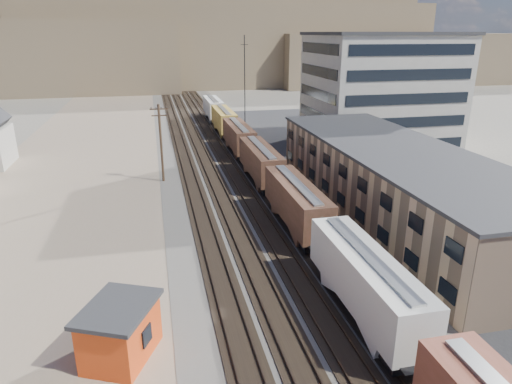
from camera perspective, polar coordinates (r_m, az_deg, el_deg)
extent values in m
cube|color=#4C4742|center=(68.96, -4.61, 3.85)|extent=(18.00, 200.00, 0.06)
cube|color=#87735D|center=(59.76, -22.46, -0.07)|extent=(24.00, 180.00, 0.03)
cube|color=#232326|center=(62.41, 17.96, 1.27)|extent=(26.00, 120.00, 0.04)
cube|color=black|center=(68.46, -8.76, 3.63)|extent=(2.60, 200.00, 0.08)
cube|color=#38281E|center=(68.38, -9.36, 3.68)|extent=(0.08, 200.00, 0.16)
cube|color=#38281E|center=(68.47, -8.17, 3.76)|extent=(0.08, 200.00, 0.16)
cube|color=black|center=(68.71, -6.26, 3.80)|extent=(2.60, 200.00, 0.08)
cube|color=#38281E|center=(68.60, -6.86, 3.85)|extent=(0.08, 200.00, 0.16)
cube|color=#38281E|center=(68.75, -5.67, 3.93)|extent=(0.08, 200.00, 0.16)
cube|color=black|center=(69.08, -3.79, 3.96)|extent=(2.60, 200.00, 0.08)
cube|color=#38281E|center=(68.95, -4.38, 4.01)|extent=(0.08, 200.00, 0.16)
cube|color=#38281E|center=(69.16, -3.20, 4.09)|extent=(0.08, 200.00, 0.16)
cube|color=black|center=(69.55, -1.50, 4.10)|extent=(2.60, 200.00, 0.08)
cube|color=#38281E|center=(69.39, -2.09, 4.16)|extent=(0.08, 200.00, 0.16)
cube|color=#38281E|center=(69.66, -0.92, 4.23)|extent=(0.08, 200.00, 0.16)
cube|color=black|center=(29.23, 17.70, -18.77)|extent=(2.20, 2.20, 0.90)
cube|color=black|center=(36.75, 9.82, -9.61)|extent=(2.20, 2.20, 0.90)
cube|color=silver|center=(31.71, 13.53, -10.43)|extent=(3.00, 13.34, 3.40)
cube|color=#B7B7B2|center=(30.88, 13.78, -7.56)|extent=(0.90, 12.32, 0.16)
cube|color=black|center=(40.92, 7.15, -6.32)|extent=(2.20, 2.20, 0.90)
cube|color=black|center=(49.79, 3.26, -1.41)|extent=(2.20, 2.20, 0.90)
cube|color=#422B1C|center=(44.50, 5.09, -1.08)|extent=(3.00, 13.34, 3.40)
cube|color=#B7B7B2|center=(43.91, 5.16, 1.10)|extent=(0.90, 12.32, 0.16)
cube|color=black|center=(54.38, 1.81, 0.42)|extent=(2.20, 2.20, 0.90)
cube|color=black|center=(63.80, -0.47, 3.30)|extent=(2.20, 2.20, 0.90)
cube|color=#422B1C|center=(58.45, 0.59, 3.99)|extent=(3.00, 13.34, 3.40)
cube|color=#B7B7B2|center=(58.01, 0.60, 5.69)|extent=(0.90, 12.33, 0.16)
cube|color=black|center=(68.56, -1.37, 4.44)|extent=(2.20, 2.20, 0.90)
cube|color=black|center=(78.25, -2.85, 6.29)|extent=(2.20, 2.20, 0.90)
cube|color=#422B1C|center=(72.91, -2.18, 7.07)|extent=(3.00, 13.34, 3.40)
cube|color=#B7B7B2|center=(72.55, -2.19, 8.44)|extent=(0.90, 12.33, 0.16)
cube|color=black|center=(83.11, -3.46, 7.05)|extent=(2.20, 2.20, 0.90)
cube|color=black|center=(92.94, -4.50, 8.34)|extent=(2.20, 2.20, 0.90)
cube|color=#A97F2C|center=(87.61, -4.04, 9.11)|extent=(3.00, 13.34, 3.40)
cube|color=#B7B7B2|center=(87.32, -4.07, 10.26)|extent=(0.90, 12.32, 0.16)
cube|color=black|center=(97.86, -4.94, 8.88)|extent=(2.20, 2.20, 0.90)
cube|color=black|center=(107.77, -5.71, 9.82)|extent=(2.20, 2.20, 0.90)
cube|color=silver|center=(102.46, -5.38, 10.56)|extent=(3.00, 13.34, 3.40)
cube|color=#B7B7B2|center=(102.21, -5.41, 11.55)|extent=(0.90, 12.32, 0.16)
cube|color=tan|center=(49.74, 17.08, 1.07)|extent=(12.00, 40.00, 7.00)
cube|color=#2D2D30|center=(48.79, 17.50, 5.09)|extent=(12.40, 40.40, 0.30)
cube|color=black|center=(47.52, 10.56, -0.89)|extent=(0.12, 36.00, 1.20)
cube|color=black|center=(46.59, 10.78, 2.57)|extent=(0.12, 36.00, 1.20)
cube|color=#9E998E|center=(80.56, 15.22, 12.00)|extent=(22.00, 18.00, 18.00)
cube|color=#2D2D30|center=(80.02, 15.82, 18.53)|extent=(22.60, 18.60, 0.50)
cube|color=black|center=(76.09, 7.65, 12.09)|extent=(0.12, 16.00, 16.00)
cube|color=black|center=(72.73, 18.52, 10.96)|extent=(20.00, 0.12, 16.00)
cylinder|color=#382619|center=(59.37, -11.78, 5.91)|extent=(0.32, 0.32, 10.00)
cube|color=#382619|center=(58.54, -12.08, 10.10)|extent=(2.20, 0.14, 0.14)
cube|color=#382619|center=(58.67, -12.02, 9.33)|extent=(1.90, 0.14, 0.14)
cylinder|color=black|center=(58.53, -11.49, 10.29)|extent=(0.08, 0.08, 0.22)
cylinder|color=black|center=(77.92, -1.41, 12.42)|extent=(0.16, 0.16, 18.00)
cube|color=black|center=(77.38, -1.46, 17.94)|extent=(1.20, 0.08, 0.08)
cube|color=brown|center=(178.31, -3.46, 17.88)|extent=(140.00, 45.00, 28.00)
cube|color=brown|center=(193.48, 18.86, 15.56)|extent=(110.00, 38.00, 18.00)
cube|color=brown|center=(195.86, -13.64, 18.12)|extent=(200.00, 60.00, 32.00)
cube|color=#DB4314|center=(29.17, -16.59, -16.59)|extent=(4.76, 5.30, 3.25)
cube|color=#2D2D30|center=(28.21, -16.93, -13.72)|extent=(5.34, 5.87, 0.27)
cube|color=black|center=(28.43, -13.48, -17.06)|extent=(0.55, 1.03, 1.08)
imported|color=navy|center=(81.75, 11.37, 6.54)|extent=(6.25, 5.21, 1.59)
imported|color=white|center=(77.90, 20.99, 4.98)|extent=(3.41, 4.87, 1.54)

